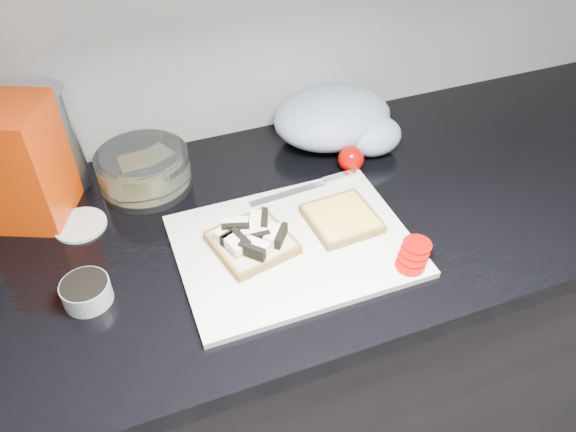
# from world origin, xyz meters

# --- Properties ---
(base_cabinet) EXTENTS (3.50, 0.60, 0.86)m
(base_cabinet) POSITION_xyz_m (0.00, 1.20, 0.43)
(base_cabinet) COLOR black
(base_cabinet) RESTS_ON ground
(countertop) EXTENTS (3.50, 0.64, 0.04)m
(countertop) POSITION_xyz_m (0.00, 1.20, 0.88)
(countertop) COLOR black
(countertop) RESTS_ON base_cabinet
(cutting_board) EXTENTS (0.40, 0.30, 0.01)m
(cutting_board) POSITION_xyz_m (0.11, 1.11, 0.91)
(cutting_board) COLOR silver
(cutting_board) RESTS_ON countertop
(bread_left) EXTENTS (0.15, 0.15, 0.04)m
(bread_left) POSITION_xyz_m (0.04, 1.13, 0.93)
(bread_left) COLOR beige
(bread_left) RESTS_ON cutting_board
(bread_right) EXTENTS (0.13, 0.13, 0.02)m
(bread_right) POSITION_xyz_m (0.21, 1.13, 0.92)
(bread_right) COLOR beige
(bread_right) RESTS_ON cutting_board
(tomato_slices) EXTENTS (0.09, 0.09, 0.02)m
(tomato_slices) POSITION_xyz_m (0.28, 1.01, 0.92)
(tomato_slices) COLOR #9B0703
(tomato_slices) RESTS_ON cutting_board
(knife) EXTENTS (0.23, 0.03, 0.01)m
(knife) POSITION_xyz_m (0.21, 1.24, 0.92)
(knife) COLOR silver
(knife) RESTS_ON cutting_board
(seed_tub) EXTENTS (0.08, 0.08, 0.04)m
(seed_tub) POSITION_xyz_m (-0.24, 1.12, 0.92)
(seed_tub) COLOR #969A9A
(seed_tub) RESTS_ON countertop
(tub_lid) EXTENTS (0.12, 0.12, 0.01)m
(tub_lid) POSITION_xyz_m (-0.24, 1.30, 0.90)
(tub_lid) COLOR silver
(tub_lid) RESTS_ON countertop
(glass_bowl) EXTENTS (0.18, 0.18, 0.07)m
(glass_bowl) POSITION_xyz_m (-0.10, 1.38, 0.94)
(glass_bowl) COLOR silver
(glass_bowl) RESTS_ON countertop
(bread_bag) EXTENTS (0.19, 0.18, 0.23)m
(bread_bag) POSITION_xyz_m (-0.31, 1.37, 1.01)
(bread_bag) COLOR red
(bread_bag) RESTS_ON countertop
(steel_canister) EXTENTS (0.09, 0.09, 0.21)m
(steel_canister) POSITION_xyz_m (-0.25, 1.44, 1.00)
(steel_canister) COLOR silver
(steel_canister) RESTS_ON countertop
(grocery_bag) EXTENTS (0.26, 0.23, 0.11)m
(grocery_bag) POSITION_xyz_m (0.31, 1.39, 0.95)
(grocery_bag) COLOR #99A9BD
(grocery_bag) RESTS_ON countertop
(whole_tomatoes) EXTENTS (0.05, 0.05, 0.05)m
(whole_tomatoes) POSITION_xyz_m (0.30, 1.28, 0.93)
(whole_tomatoes) COLOR #9B0703
(whole_tomatoes) RESTS_ON countertop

